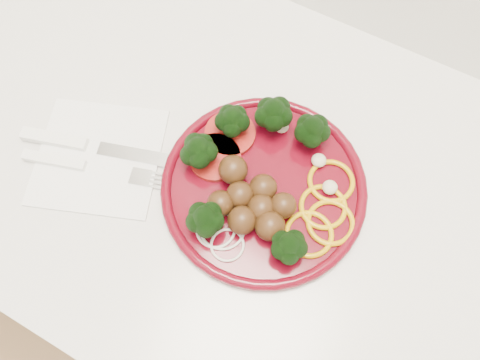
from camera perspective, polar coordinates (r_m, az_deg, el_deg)
The scene contains 5 objects.
counter at distance 1.07m, azimuth -4.84°, elevation -6.33°, with size 2.40×0.60×0.90m.
plate at distance 0.60m, azimuth 2.48°, elevation -0.36°, with size 0.27×0.27×0.06m.
napkin at distance 0.67m, azimuth -16.83°, elevation 2.75°, with size 0.16×0.16×0.00m, color white.
knife at distance 0.68m, azimuth -18.72°, elevation 4.15°, with size 0.23×0.09×0.01m.
fork at distance 0.67m, azimuth -19.83°, elevation 1.89°, with size 0.20×0.08×0.01m.
Camera 1 is at (0.23, 1.47, 1.48)m, focal length 35.00 mm.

